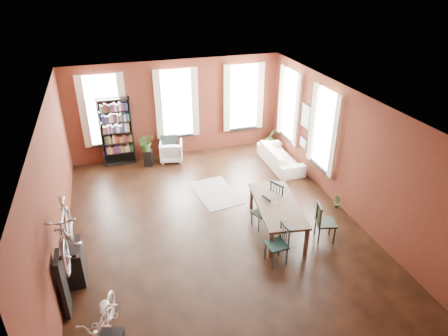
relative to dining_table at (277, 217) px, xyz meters
name	(u,v)px	position (x,y,z in m)	size (l,w,h in m)	color
room	(217,137)	(-1.17, 1.19, 1.77)	(9.00, 9.04, 3.22)	black
dining_table	(277,217)	(0.00, 0.00, 0.00)	(0.98, 2.16, 0.74)	#4E3C2F
dining_chair_a	(277,245)	(-0.50, -1.11, 0.10)	(0.43, 0.43, 0.93)	#1C3E3B
dining_chair_b	(261,213)	(-0.33, 0.23, 0.03)	(0.37, 0.37, 0.79)	black
dining_chair_c	(326,222)	(0.93, -0.71, 0.12)	(0.45, 0.45, 0.97)	black
dining_chair_d	(281,198)	(0.36, 0.55, 0.15)	(0.47, 0.47, 1.03)	#1B3B39
bookshelf	(117,132)	(-3.42, 4.87, 0.73)	(1.00, 0.32, 2.20)	black
white_armchair	(171,150)	(-1.77, 4.56, 0.00)	(0.72, 0.68, 0.74)	white
cream_sofa	(281,154)	(1.53, 3.17, 0.04)	(2.08, 0.61, 0.81)	beige
striped_rug	(216,193)	(-0.95, 2.09, -0.36)	(1.07, 1.71, 0.01)	black
bike_wall_rack	(63,284)	(-4.82, -1.23, 0.28)	(0.16, 0.60, 1.30)	black
console_table	(74,262)	(-4.70, -0.33, 0.03)	(0.40, 0.80, 0.80)	black
plant_stand	(148,158)	(-2.55, 4.44, -0.10)	(0.26, 0.26, 0.53)	black
plant_by_sofa	(270,143)	(1.80, 4.61, -0.21)	(0.38, 0.69, 0.31)	#2B5E25
plant_small	(336,205)	(1.95, 0.41, -0.30)	(0.20, 0.38, 0.14)	#346327
bicycle_floor	(100,307)	(-4.15, -2.26, 0.56)	(0.54, 0.82, 1.56)	silver
bicycle_hung	(62,215)	(-4.57, -1.23, 1.76)	(0.47, 1.00, 1.66)	#A5A8AD
plant_on_stand	(146,144)	(-2.59, 4.43, 0.40)	(0.54, 0.60, 0.47)	#2D5120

